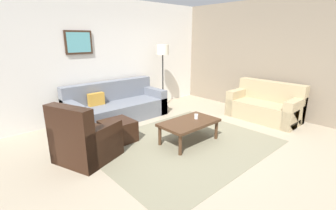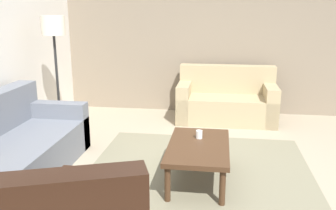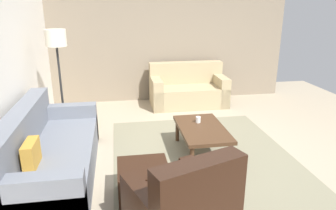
% 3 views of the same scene
% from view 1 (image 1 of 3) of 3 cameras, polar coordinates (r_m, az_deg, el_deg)
% --- Properties ---
extents(ground_plane, '(8.00, 8.00, 0.00)m').
position_cam_1_polar(ground_plane, '(4.44, 3.78, -9.31)').
color(ground_plane, tan).
extents(rear_partition, '(6.00, 0.12, 2.80)m').
position_cam_1_polar(rear_partition, '(6.13, -14.04, 10.91)').
color(rear_partition, silver).
rests_on(rear_partition, ground_plane).
extents(stone_feature_panel, '(0.12, 5.20, 2.80)m').
position_cam_1_polar(stone_feature_panel, '(6.54, 22.95, 10.43)').
color(stone_feature_panel, gray).
rests_on(stone_feature_panel, ground_plane).
extents(area_rug, '(3.10, 2.53, 0.01)m').
position_cam_1_polar(area_rug, '(4.44, 3.79, -9.26)').
color(area_rug, gray).
rests_on(area_rug, ground_plane).
extents(couch_main, '(2.30, 0.94, 0.88)m').
position_cam_1_polar(couch_main, '(5.79, -12.54, -0.45)').
color(couch_main, slate).
rests_on(couch_main, ground_plane).
extents(couch_loveseat, '(0.83, 1.58, 0.88)m').
position_cam_1_polar(couch_loveseat, '(6.13, 22.38, -0.33)').
color(couch_loveseat, tan).
rests_on(couch_loveseat, ground_plane).
extents(armchair_leather, '(1.03, 1.03, 0.95)m').
position_cam_1_polar(armchair_leather, '(3.99, -19.63, -8.50)').
color(armchair_leather, black).
rests_on(armchair_leather, ground_plane).
extents(ottoman, '(0.56, 0.56, 0.40)m').
position_cam_1_polar(ottoman, '(4.57, -11.96, -6.14)').
color(ottoman, black).
rests_on(ottoman, ground_plane).
extents(coffee_table, '(1.10, 0.64, 0.41)m').
position_cam_1_polar(coffee_table, '(4.40, 5.11, -4.53)').
color(coffee_table, '#472D1C').
rests_on(coffee_table, ground_plane).
extents(cup, '(0.07, 0.07, 0.09)m').
position_cam_1_polar(cup, '(4.51, 6.81, -2.76)').
color(cup, white).
rests_on(cup, coffee_table).
extents(lamp_standing, '(0.32, 0.32, 1.71)m').
position_cam_1_polar(lamp_standing, '(6.43, -1.29, 11.67)').
color(lamp_standing, black).
rests_on(lamp_standing, ground_plane).
extents(framed_artwork, '(0.60, 0.04, 0.51)m').
position_cam_1_polar(framed_artwork, '(5.71, -20.70, 13.92)').
color(framed_artwork, '#382316').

